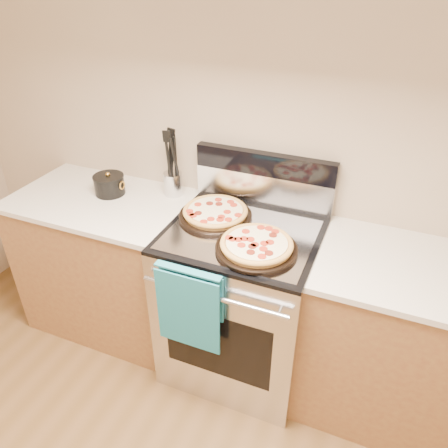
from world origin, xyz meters
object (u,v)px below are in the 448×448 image
at_px(range_body, 241,303).
at_px(utensil_crock, 173,184).
at_px(pepperoni_pizza_back, 215,213).
at_px(pepperoni_pizza_front, 257,246).
at_px(saucepan, 109,185).

height_order(range_body, utensil_crock, utensil_crock).
distance_m(pepperoni_pizza_back, pepperoni_pizza_front, 0.36).
distance_m(range_body, pepperoni_pizza_front, 0.53).
relative_size(pepperoni_pizza_back, utensil_crock, 2.81).
bearing_deg(saucepan, pepperoni_pizza_back, -3.03).
xyz_separation_m(pepperoni_pizza_front, utensil_crock, (-0.63, 0.37, 0.03)).
xyz_separation_m(range_body, pepperoni_pizza_back, (-0.18, 0.07, 0.50)).
bearing_deg(pepperoni_pizza_back, utensil_crock, 153.24).
xyz_separation_m(pepperoni_pizza_back, saucepan, (-0.68, 0.04, 0.01)).
bearing_deg(pepperoni_pizza_back, saucepan, 176.97).
height_order(range_body, pepperoni_pizza_back, pepperoni_pizza_back).
xyz_separation_m(pepperoni_pizza_back, utensil_crock, (-0.34, 0.17, 0.03)).
xyz_separation_m(utensil_crock, saucepan, (-0.34, -0.13, -0.01)).
bearing_deg(range_body, utensil_crock, 155.10).
distance_m(pepperoni_pizza_front, utensil_crock, 0.73).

